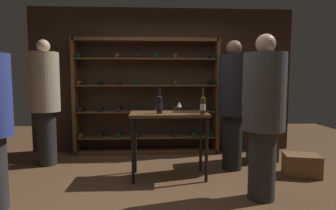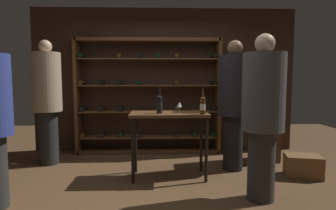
# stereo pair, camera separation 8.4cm
# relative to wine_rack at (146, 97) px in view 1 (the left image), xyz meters

# --- Properties ---
(ground_plane) EXTENTS (9.73, 9.73, 0.00)m
(ground_plane) POSITION_rel_wine_rack_xyz_m (0.31, -1.65, -1.05)
(ground_plane) COLOR brown
(back_wall) EXTENTS (4.96, 0.10, 2.71)m
(back_wall) POSITION_rel_wine_rack_xyz_m (0.31, 0.21, 0.31)
(back_wall) COLOR #3D2B1E
(back_wall) RESTS_ON ground
(wine_rack) EXTENTS (2.67, 0.32, 2.13)m
(wine_rack) POSITION_rel_wine_rack_xyz_m (0.00, 0.00, 0.00)
(wine_rack) COLOR brown
(wine_rack) RESTS_ON ground
(tasting_table) EXTENTS (1.08, 0.55, 0.92)m
(tasting_table) POSITION_rel_wine_rack_xyz_m (0.35, -1.34, -0.25)
(tasting_table) COLOR brown
(tasting_table) RESTS_ON ground
(person_guest_khaki) EXTENTS (0.47, 0.47, 1.89)m
(person_guest_khaki) POSITION_rel_wine_rack_xyz_m (1.38, -2.13, -0.02)
(person_guest_khaki) COLOR #323232
(person_guest_khaki) RESTS_ON ground
(person_host_in_suit) EXTENTS (0.45, 0.45, 2.01)m
(person_host_in_suit) POSITION_rel_wine_rack_xyz_m (-1.59, -0.65, 0.06)
(person_host_in_suit) COLOR #252525
(person_host_in_suit) RESTS_ON ground
(person_bystander_dark_jacket) EXTENTS (0.45, 0.45, 1.96)m
(person_bystander_dark_jacket) POSITION_rel_wine_rack_xyz_m (1.34, -1.04, 0.03)
(person_bystander_dark_jacket) COLOR black
(person_bystander_dark_jacket) RESTS_ON ground
(wine_crate) EXTENTS (0.55, 0.44, 0.31)m
(wine_crate) POSITION_rel_wine_rack_xyz_m (2.25, -1.40, -0.90)
(wine_crate) COLOR brown
(wine_crate) RESTS_ON ground
(display_cabinet) EXTENTS (0.44, 0.36, 1.57)m
(display_cabinet) POSITION_rel_wine_rack_xyz_m (1.99, -0.58, -0.27)
(display_cabinet) COLOR #4C2D1E
(display_cabinet) RESTS_ON ground
(wine_bottle_amber_reserve) EXTENTS (0.07, 0.07, 0.36)m
(wine_bottle_amber_reserve) POSITION_rel_wine_rack_xyz_m (0.78, -1.55, -0.01)
(wine_bottle_amber_reserve) COLOR #4C3314
(wine_bottle_amber_reserve) RESTS_ON tasting_table
(wine_bottle_black_capsule) EXTENTS (0.08, 0.08, 0.36)m
(wine_bottle_black_capsule) POSITION_rel_wine_rack_xyz_m (0.21, -1.41, -0.00)
(wine_bottle_black_capsule) COLOR black
(wine_bottle_black_capsule) RESTS_ON tasting_table
(wine_glass_stemmed_left) EXTENTS (0.08, 0.08, 0.15)m
(wine_glass_stemmed_left) POSITION_rel_wine_rack_xyz_m (0.49, -1.30, -0.03)
(wine_glass_stemmed_left) COLOR silver
(wine_glass_stemmed_left) RESTS_ON tasting_table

